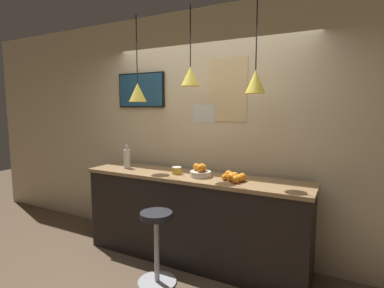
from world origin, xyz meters
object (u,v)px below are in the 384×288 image
fruit_bowl (201,171)px  mounted_tv (141,90)px  spread_jar (177,170)px  bar_stool (157,238)px  juice_bottle (127,158)px

fruit_bowl → mounted_tv: 1.45m
fruit_bowl → mounted_tv: mounted_tv is taller
spread_jar → mounted_tv: size_ratio=0.15×
bar_stool → mounted_tv: 1.96m
mounted_tv → fruit_bowl: bearing=-19.3°
juice_bottle → bar_stool: bearing=-33.8°
mounted_tv → spread_jar: bearing=-25.9°
juice_bottle → mounted_tv: mounted_tv is taller
fruit_bowl → mounted_tv: (-1.06, 0.37, 0.92)m
bar_stool → mounted_tv: mounted_tv is taller
bar_stool → fruit_bowl: bearing=68.5°
fruit_bowl → juice_bottle: (-1.02, 0.00, 0.06)m
juice_bottle → spread_jar: 0.73m
juice_bottle → mounted_tv: size_ratio=0.40×
bar_stool → spread_jar: size_ratio=6.60×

